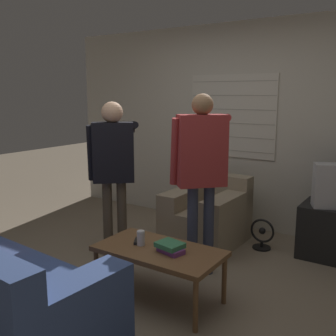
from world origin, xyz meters
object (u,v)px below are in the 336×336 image
spare_remote (137,241)px  person_right_standing (201,162)px  armchair_beige (208,215)px  soda_can (141,238)px  book_stack (170,247)px  coffee_table (159,254)px  person_left_standing (113,160)px  floor_fan (262,235)px

spare_remote → person_right_standing: bearing=34.9°
armchair_beige → soda_can: 1.44m
book_stack → soda_can: soda_can is taller
coffee_table → book_stack: 0.14m
book_stack → soda_can: size_ratio=1.95×
person_left_standing → person_right_standing: person_right_standing is taller
armchair_beige → coffee_table: bearing=102.5°
soda_can → spare_remote: (-0.07, 0.03, -0.05)m
coffee_table → person_right_standing: bearing=86.0°
coffee_table → spare_remote: size_ratio=7.83×
person_right_standing → soda_can: bearing=-154.0°
person_left_standing → soda_can: (0.74, -0.52, -0.51)m
floor_fan → spare_remote: bearing=-110.3°
armchair_beige → spare_remote: size_ratio=6.72×
armchair_beige → soda_can: armchair_beige is taller
coffee_table → person_left_standing: bearing=151.2°
armchair_beige → spare_remote: bearing=93.0°
armchair_beige → spare_remote: armchair_beige is taller
person_right_standing → spare_remote: size_ratio=12.78×
coffee_table → armchair_beige: bearing=101.6°
armchair_beige → person_right_standing: bearing=113.7°
armchair_beige → person_right_standing: 1.14m
person_left_standing → spare_remote: 1.01m
person_right_standing → soda_can: size_ratio=13.42×
armchair_beige → floor_fan: 0.65m
spare_remote → soda_can: bearing=-55.2°
person_left_standing → book_stack: person_left_standing is taller
coffee_table → person_right_standing: person_right_standing is taller
armchair_beige → person_left_standing: 1.30m
book_stack → floor_fan: (0.21, 1.53, -0.34)m
coffee_table → person_right_standing: (0.04, 0.62, 0.67)m
armchair_beige → person_right_standing: (0.33, -0.78, 0.77)m
person_right_standing → armchair_beige: bearing=67.4°
person_right_standing → spare_remote: (-0.28, -0.61, -0.62)m
book_stack → spare_remote: book_stack is taller
book_stack → floor_fan: size_ratio=0.72×
person_right_standing → coffee_table: bearing=-139.5°
soda_can → floor_fan: size_ratio=0.37×
person_left_standing → floor_fan: 1.83m
coffee_table → spare_remote: 0.24m
book_stack → person_left_standing: bearing=153.5°
person_right_standing → book_stack: (0.07, -0.63, -0.59)m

